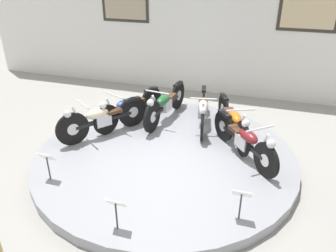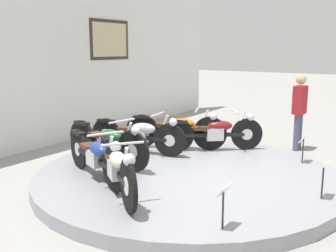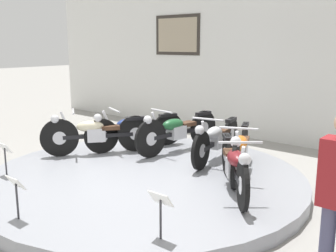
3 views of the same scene
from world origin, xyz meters
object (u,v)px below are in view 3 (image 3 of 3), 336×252
(motorcycle_green, at_px, (177,130))
(info_placard_front_left, at_px, (5,152))
(motorcycle_orange, at_px, (240,149))
(info_placard_front_centre, at_px, (16,188))
(motorcycle_silver, at_px, (216,138))
(motorcycle_maroon, at_px, (234,164))
(motorcycle_cream, at_px, (96,132))
(info_placard_front_right, at_px, (161,205))
(motorcycle_blue, at_px, (134,129))

(motorcycle_green, xyz_separation_m, info_placard_front_left, (-1.12, -2.73, -0.03))
(motorcycle_orange, height_order, info_placard_front_left, motorcycle_orange)
(motorcycle_orange, bearing_deg, info_placard_front_centre, -110.56)
(motorcycle_silver, height_order, motorcycle_maroon, same)
(info_placard_front_left, bearing_deg, motorcycle_orange, 40.97)
(motorcycle_cream, height_order, motorcycle_maroon, motorcycle_cream)
(motorcycle_green, bearing_deg, motorcycle_cream, -132.42)
(motorcycle_silver, distance_m, motorcycle_orange, 0.81)
(motorcycle_orange, distance_m, motorcycle_maroon, 0.73)
(motorcycle_maroon, relative_size, info_placard_front_right, 3.03)
(motorcycle_silver, xyz_separation_m, info_placard_front_centre, (-0.43, -3.42, -0.01))
(motorcycle_silver, distance_m, info_placard_front_left, 3.37)
(motorcycle_blue, distance_m, motorcycle_orange, 2.26)
(motorcycle_cream, xyz_separation_m, motorcycle_blue, (0.29, 0.67, -0.01))
(motorcycle_green, bearing_deg, info_placard_front_right, -54.18)
(motorcycle_maroon, bearing_deg, motorcycle_silver, 132.51)
(motorcycle_silver, bearing_deg, motorcycle_green, 179.80)
(motorcycle_cream, relative_size, info_placard_front_centre, 3.26)
(motorcycle_cream, bearing_deg, info_placard_front_left, -94.44)
(motorcycle_cream, relative_size, motorcycle_maroon, 1.08)
(motorcycle_silver, bearing_deg, motorcycle_orange, -30.35)
(info_placard_front_centre, distance_m, info_placard_front_right, 1.69)
(motorcycle_maroon, xyz_separation_m, info_placard_front_right, (0.12, -1.65, -0.01))
(motorcycle_blue, relative_size, info_placard_front_centre, 3.62)
(motorcycle_green, relative_size, info_placard_front_centre, 3.93)
(motorcycle_silver, xyz_separation_m, motorcycle_maroon, (0.99, -1.08, -0.00))
(motorcycle_green, height_order, info_placard_front_centre, motorcycle_green)
(motorcycle_green, xyz_separation_m, motorcycle_orange, (1.56, -0.41, -0.01))
(info_placard_front_left, relative_size, info_placard_front_centre, 1.00)
(motorcycle_green, xyz_separation_m, motorcycle_silver, (0.86, -0.00, -0.02))
(motorcycle_blue, xyz_separation_m, motorcycle_maroon, (2.55, -0.67, -0.01))
(motorcycle_cream, distance_m, motorcycle_orange, 2.63)
(info_placard_front_left, distance_m, info_placard_front_centre, 1.69)
(motorcycle_blue, xyz_separation_m, info_placard_front_centre, (1.13, -3.01, -0.02))
(motorcycle_cream, distance_m, info_placard_front_centre, 2.73)
(motorcycle_cream, height_order, motorcycle_orange, motorcycle_cream)
(motorcycle_maroon, xyz_separation_m, info_placard_front_left, (-2.97, -1.65, -0.01))
(motorcycle_blue, bearing_deg, info_placard_front_left, -100.20)
(motorcycle_blue, distance_m, info_placard_front_centre, 3.21)
(motorcycle_blue, bearing_deg, motorcycle_green, 30.54)
(motorcycle_orange, distance_m, info_placard_front_right, 2.36)
(info_placard_front_left, distance_m, info_placard_front_right, 3.09)
(motorcycle_orange, height_order, motorcycle_maroon, motorcycle_orange)
(motorcycle_orange, distance_m, info_placard_front_left, 3.54)
(motorcycle_silver, relative_size, motorcycle_orange, 1.04)
(motorcycle_green, height_order, motorcycle_silver, motorcycle_green)
(motorcycle_blue, distance_m, motorcycle_maroon, 2.64)
(info_placard_front_centre, bearing_deg, motorcycle_maroon, 58.66)
(motorcycle_blue, xyz_separation_m, motorcycle_silver, (1.56, 0.41, -0.01))
(motorcycle_orange, bearing_deg, motorcycle_silver, 149.65)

